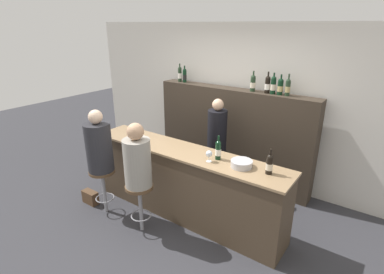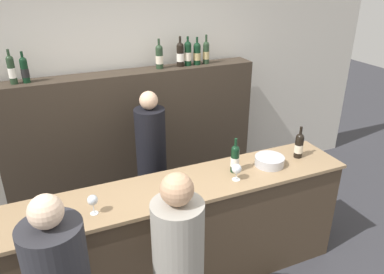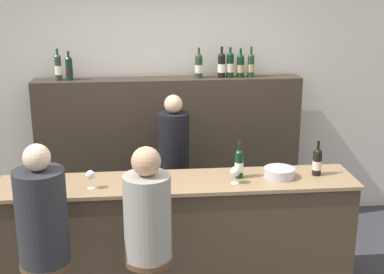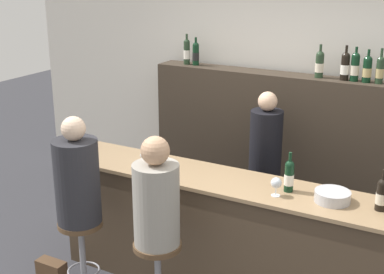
% 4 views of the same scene
% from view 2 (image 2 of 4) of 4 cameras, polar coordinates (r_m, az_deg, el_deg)
% --- Properties ---
extents(wall_back, '(6.40, 0.05, 2.60)m').
position_cam_2_polar(wall_back, '(4.22, -9.84, 6.58)').
color(wall_back, beige).
rests_on(wall_back, ground_plane).
extents(bar_counter, '(2.91, 0.55, 1.00)m').
position_cam_2_polar(bar_counter, '(3.28, -1.68, -14.82)').
color(bar_counter, '#473828').
rests_on(bar_counter, ground_plane).
extents(back_bar_cabinet, '(2.73, 0.28, 1.60)m').
position_cam_2_polar(back_bar_cabinet, '(4.20, -8.58, -0.78)').
color(back_bar_cabinet, '#382D23').
rests_on(back_bar_cabinet, ground_plane).
extents(wine_bottle_counter_0, '(0.07, 0.07, 0.31)m').
position_cam_2_polar(wine_bottle_counter_0, '(3.14, 6.57, -3.25)').
color(wine_bottle_counter_0, black).
rests_on(wine_bottle_counter_0, bar_counter).
extents(wine_bottle_counter_1, '(0.08, 0.08, 0.30)m').
position_cam_2_polar(wine_bottle_counter_1, '(3.49, 15.99, -1.21)').
color(wine_bottle_counter_1, black).
rests_on(wine_bottle_counter_1, bar_counter).
extents(wine_bottle_backbar_0, '(0.07, 0.07, 0.32)m').
position_cam_2_polar(wine_bottle_backbar_0, '(3.79, -25.80, 9.25)').
color(wine_bottle_backbar_0, '#233823').
rests_on(wine_bottle_backbar_0, back_bar_cabinet).
extents(wine_bottle_backbar_1, '(0.07, 0.07, 0.29)m').
position_cam_2_polar(wine_bottle_backbar_1, '(3.78, -24.16, 9.35)').
color(wine_bottle_backbar_1, black).
rests_on(wine_bottle_backbar_1, back_bar_cabinet).
extents(wine_bottle_backbar_2, '(0.08, 0.08, 0.31)m').
position_cam_2_polar(wine_bottle_backbar_2, '(3.98, -5.00, 12.12)').
color(wine_bottle_backbar_2, '#233823').
rests_on(wine_bottle_backbar_2, back_bar_cabinet).
extents(wine_bottle_backbar_3, '(0.08, 0.08, 0.32)m').
position_cam_2_polar(wine_bottle_backbar_3, '(4.06, -1.81, 12.50)').
color(wine_bottle_backbar_3, black).
rests_on(wine_bottle_backbar_3, back_bar_cabinet).
extents(wine_bottle_backbar_4, '(0.08, 0.08, 0.31)m').
position_cam_2_polar(wine_bottle_backbar_4, '(4.09, -0.65, 12.64)').
color(wine_bottle_backbar_4, black).
rests_on(wine_bottle_backbar_4, back_bar_cabinet).
extents(wine_bottle_backbar_5, '(0.08, 0.08, 0.29)m').
position_cam_2_polar(wine_bottle_backbar_5, '(4.14, 0.76, 12.62)').
color(wine_bottle_backbar_5, black).
rests_on(wine_bottle_backbar_5, back_bar_cabinet).
extents(wine_bottle_backbar_6, '(0.07, 0.07, 0.31)m').
position_cam_2_polar(wine_bottle_backbar_6, '(4.18, 2.15, 12.78)').
color(wine_bottle_backbar_6, '#233823').
rests_on(wine_bottle_backbar_6, back_bar_cabinet).
extents(wine_glass_0, '(0.07, 0.07, 0.15)m').
position_cam_2_polar(wine_glass_0, '(2.71, -14.90, -9.33)').
color(wine_glass_0, silver).
rests_on(wine_glass_0, bar_counter).
extents(wine_glass_1, '(0.08, 0.08, 0.14)m').
position_cam_2_polar(wine_glass_1, '(3.03, 6.81, -4.88)').
color(wine_glass_1, silver).
rests_on(wine_glass_1, bar_counter).
extents(metal_bowl, '(0.25, 0.25, 0.08)m').
position_cam_2_polar(metal_bowl, '(3.32, 11.72, -3.59)').
color(metal_bowl, '#B7B7BC').
rests_on(metal_bowl, bar_counter).
extents(guest_seated_left, '(0.35, 0.35, 0.86)m').
position_cam_2_polar(guest_seated_left, '(2.34, -19.82, -18.62)').
color(guest_seated_left, '#28282D').
rests_on(guest_seated_left, bar_stool_left).
extents(guest_seated_right, '(0.34, 0.34, 0.82)m').
position_cam_2_polar(guest_seated_right, '(2.44, -2.16, -15.20)').
color(guest_seated_right, gray).
rests_on(guest_seated_right, bar_stool_right).
extents(bartender, '(0.29, 0.29, 1.54)m').
position_cam_2_polar(bartender, '(3.79, -6.10, -5.00)').
color(bartender, black).
rests_on(bartender, ground_plane).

